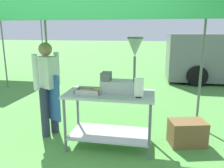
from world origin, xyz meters
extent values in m
plane|color=#519342|center=(0.00, 6.00, 0.00)|extent=(70.00, 70.00, 0.00)
cylinder|color=slate|center=(-1.23, 2.27, 1.07)|extent=(0.04, 0.04, 2.13)
cylinder|color=slate|center=(1.76, 2.27, 1.07)|extent=(0.04, 0.04, 2.13)
cube|color=#2D934C|center=(0.27, 1.37, 2.16)|extent=(3.20, 2.00, 0.05)
cube|color=#2D934C|center=(0.27, 0.38, 2.02)|extent=(3.20, 0.02, 0.24)
cube|color=#B7B7BC|center=(0.27, 1.22, 0.86)|extent=(1.34, 0.69, 0.04)
cube|color=#B7B7BC|center=(0.27, 1.22, 0.21)|extent=(1.23, 0.64, 0.02)
cylinder|color=slate|center=(-0.35, 0.92, 0.42)|extent=(0.04, 0.04, 0.84)
cylinder|color=slate|center=(0.88, 0.92, 0.42)|extent=(0.04, 0.04, 0.84)
cylinder|color=slate|center=(-0.35, 1.52, 0.42)|extent=(0.04, 0.04, 0.84)
cylinder|color=slate|center=(0.88, 1.52, 0.42)|extent=(0.04, 0.04, 0.84)
cube|color=#B7B7BC|center=(-0.04, 1.15, 0.88)|extent=(0.38, 0.27, 0.01)
cube|color=#B7B7BC|center=(-0.04, 1.02, 0.92)|extent=(0.38, 0.01, 0.06)
cube|color=#B7B7BC|center=(-0.04, 1.28, 0.92)|extent=(0.38, 0.01, 0.06)
cube|color=#B7B7BC|center=(-0.22, 1.15, 0.92)|extent=(0.01, 0.27, 0.06)
cube|color=#B7B7BC|center=(0.15, 1.15, 0.92)|extent=(0.01, 0.27, 0.06)
torus|color=#EAB251|center=(0.10, 1.17, 0.90)|extent=(0.11, 0.11, 0.03)
torus|color=#EAB251|center=(-0.14, 1.07, 0.90)|extent=(0.09, 0.09, 0.03)
torus|color=#EAB251|center=(-0.05, 1.11, 0.90)|extent=(0.11, 0.11, 0.03)
torus|color=#EAB251|center=(-0.03, 1.20, 0.90)|extent=(0.10, 0.10, 0.03)
torus|color=#EAB251|center=(-0.18, 1.20, 0.90)|extent=(0.10, 0.10, 0.03)
torus|color=#EAB251|center=(0.03, 1.08, 0.90)|extent=(0.09, 0.09, 0.03)
torus|color=#EAB251|center=(0.10, 1.21, 0.92)|extent=(0.11, 0.11, 0.03)
torus|color=#EAB251|center=(-0.11, 1.16, 0.90)|extent=(0.11, 0.11, 0.03)
torus|color=#EAB251|center=(0.02, 1.15, 0.90)|extent=(0.11, 0.11, 0.03)
torus|color=#EAB251|center=(-0.18, 1.13, 0.90)|extent=(0.11, 0.11, 0.03)
torus|color=#EAB251|center=(0.06, 1.22, 0.90)|extent=(0.11, 0.11, 0.03)
torus|color=#EAB251|center=(0.06, 1.19, 0.92)|extent=(0.08, 0.08, 0.03)
torus|color=#EAB251|center=(-0.10, 1.22, 0.90)|extent=(0.11, 0.11, 0.03)
cube|color=#B7B7BC|center=(0.41, 1.30, 0.97)|extent=(0.56, 0.28, 0.18)
cube|color=slate|center=(0.20, 1.30, 1.12)|extent=(0.14, 0.22, 0.12)
cylinder|color=slate|center=(0.63, 1.30, 1.24)|extent=(0.04, 0.04, 0.37)
cone|color=#B7B7BC|center=(0.63, 1.30, 1.55)|extent=(0.22, 0.22, 0.25)
cylinder|color=slate|center=(0.63, 1.30, 1.69)|extent=(0.23, 0.23, 0.02)
cube|color=black|center=(0.71, 1.05, 0.88)|extent=(0.08, 0.05, 0.02)
cube|color=white|center=(0.71, 1.05, 1.03)|extent=(0.13, 0.02, 0.27)
cylinder|color=#2D3347|center=(-0.81, 1.54, 0.43)|extent=(0.14, 0.14, 0.86)
cylinder|color=#2D3347|center=(-0.89, 1.36, 0.43)|extent=(0.14, 0.14, 0.86)
cube|color=silver|center=(-0.85, 1.45, 1.12)|extent=(0.40, 0.34, 0.52)
cube|color=#335BA3|center=(-0.74, 1.40, 0.69)|extent=(0.30, 0.15, 0.80)
cylinder|color=silver|center=(-0.76, 1.65, 1.15)|extent=(0.12, 0.12, 0.58)
cylinder|color=silver|center=(-0.94, 1.25, 1.15)|extent=(0.12, 0.12, 0.58)
sphere|color=#A87A56|center=(-0.85, 1.45, 1.50)|extent=(0.22, 0.22, 0.22)
cube|color=brown|center=(1.48, 1.49, 0.20)|extent=(0.62, 0.48, 0.40)
cylinder|color=black|center=(2.33, 7.57, 0.34)|extent=(0.68, 0.25, 0.68)
cylinder|color=black|center=(2.35, 5.70, 0.34)|extent=(0.68, 0.25, 0.68)
cylinder|color=slate|center=(-3.72, 4.35, 1.16)|extent=(0.04, 0.04, 2.32)
cylinder|color=slate|center=(-3.72, 6.89, 1.16)|extent=(0.04, 0.04, 2.32)
camera|label=1|loc=(0.89, -1.98, 1.78)|focal=35.84mm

